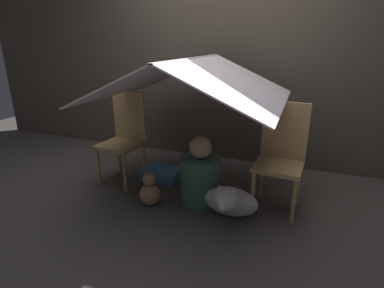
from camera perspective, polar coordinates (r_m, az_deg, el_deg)
ground_plane at (r=2.87m, az=-0.79°, el=-10.30°), size 8.80×8.80×0.00m
wall_back at (r=3.61m, az=6.11°, el=16.38°), size 7.00×0.05×2.50m
chair_left at (r=3.18m, az=-12.71°, el=1.73°), size 0.42×0.42×0.92m
chair_right at (r=2.69m, az=16.59°, el=-1.79°), size 0.42×0.42×0.92m
sheet_canopy at (r=2.63m, az=-0.00°, el=12.32°), size 1.57×1.48×0.36m
person_front at (r=2.71m, az=1.56°, el=-6.19°), size 0.35×0.35×0.63m
dog at (r=2.53m, az=7.15°, el=-10.67°), size 0.46×0.40×0.36m
floor_cushion at (r=3.28m, az=-5.71°, el=-5.58°), size 0.39×0.31×0.10m
plush_toy at (r=2.75m, az=-8.05°, el=-9.01°), size 0.19×0.19×0.30m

